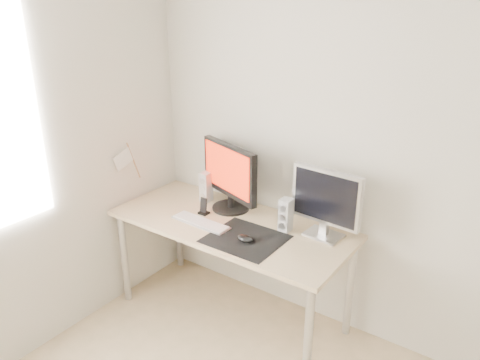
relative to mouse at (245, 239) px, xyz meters
The scene contains 11 objects.
wall_back 1.01m from the mouse, 36.86° to the left, with size 3.50×3.50×0.00m, color silver.
mousepad 0.04m from the mouse, 123.69° to the left, with size 0.45×0.40×0.00m, color black.
mouse is the anchor object (origin of this frame).
desk 0.29m from the mouse, 145.24° to the left, with size 1.60×0.70×0.73m.
main_monitor 0.53m from the mouse, 137.77° to the left, with size 0.54×0.33×0.47m.
second_monitor 0.53m from the mouse, 43.78° to the left, with size 0.45×0.18×0.43m.
speaker_left 0.67m from the mouse, 149.69° to the left, with size 0.07×0.08×0.21m.
speaker_right 0.30m from the mouse, 65.80° to the left, with size 0.07×0.08×0.21m.
keyboard 0.38m from the mouse, behind, with size 0.42×0.14×0.02m.
phone_dock 0.48m from the mouse, 160.91° to the left, with size 0.07×0.06×0.12m.
pennant 1.06m from the mouse, behind, with size 0.01×0.23×0.29m.
Camera 1 is at (0.69, -0.82, 2.12)m, focal length 35.00 mm.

